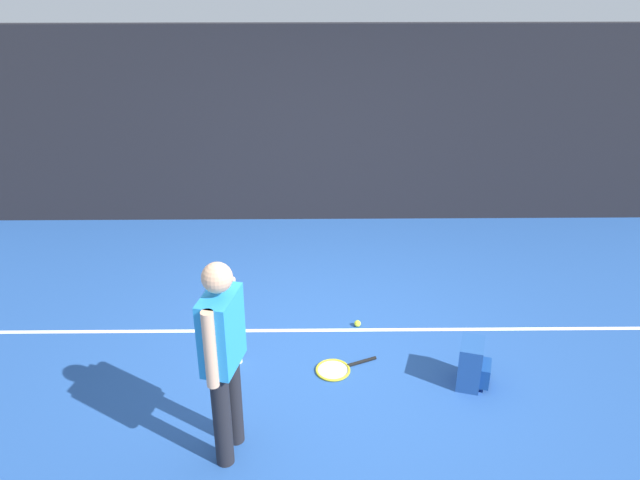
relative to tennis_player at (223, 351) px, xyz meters
The scene contains 8 objects.
ground_plane 1.77m from the tennis_player, 60.70° to the left, with size 12.00×12.00×0.00m, color #234C93.
back_fence 4.36m from the tennis_player, 80.41° to the left, with size 10.00×0.10×2.55m, color black.
court_line 2.03m from the tennis_player, 66.10° to the left, with size 9.00×0.05×0.00m, color white.
tennis_player is the anchor object (origin of this frame).
tennis_racket 1.63m from the tennis_player, 49.08° to the left, with size 0.63×0.43×0.03m.
backpack 2.34m from the tennis_player, 20.99° to the left, with size 0.34×0.34×0.44m.
tennis_ball_near_player 2.24m from the tennis_player, 57.01° to the left, with size 0.07×0.07×0.07m, color #CCE033.
water_bottle 1.42m from the tennis_player, 92.34° to the left, with size 0.07×0.07×0.23m, color white.
Camera 1 is at (-0.06, -5.30, 3.95)m, focal length 37.97 mm.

